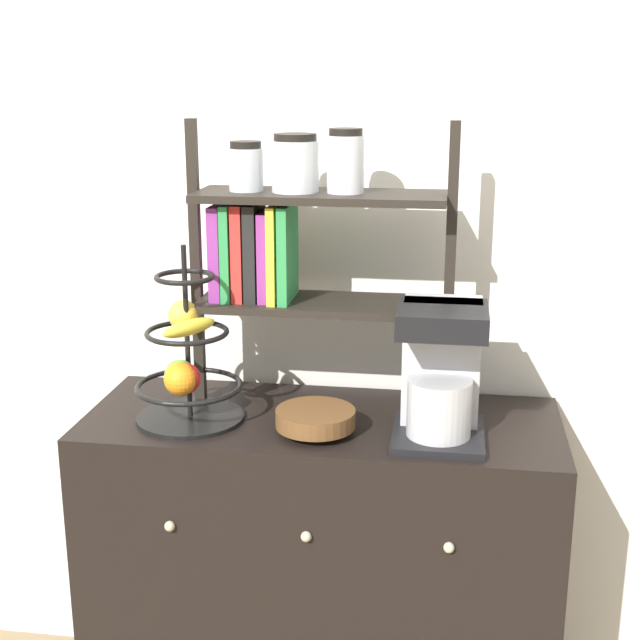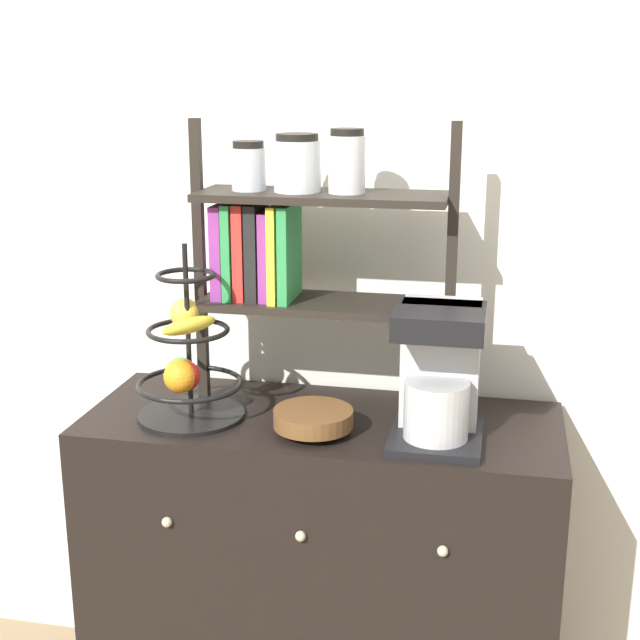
{
  "view_description": "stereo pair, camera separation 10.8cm",
  "coord_description": "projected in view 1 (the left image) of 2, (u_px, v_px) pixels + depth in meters",
  "views": [
    {
      "loc": [
        0.29,
        -1.73,
        1.65
      ],
      "look_at": [
        -0.0,
        0.22,
        1.09
      ],
      "focal_mm": 50.0,
      "sensor_mm": 36.0,
      "label": 1
    },
    {
      "loc": [
        0.4,
        -1.71,
        1.65
      ],
      "look_at": [
        -0.0,
        0.22,
        1.09
      ],
      "focal_mm": 50.0,
      "sensor_mm": 36.0,
      "label": 2
    }
  ],
  "objects": [
    {
      "name": "shelf_hutch",
      "position": [
        289.0,
        232.0,
        2.07
      ],
      "size": [
        0.63,
        0.2,
        0.69
      ],
      "color": "black",
      "rests_on": "sideboard"
    },
    {
      "name": "coffee_maker",
      "position": [
        441.0,
        371.0,
        1.98
      ],
      "size": [
        0.2,
        0.23,
        0.31
      ],
      "color": "black",
      "rests_on": "sideboard"
    },
    {
      "name": "sideboard",
      "position": [
        322.0,
        577.0,
        2.23
      ],
      "size": [
        1.13,
        0.46,
        0.85
      ],
      "color": "black",
      "rests_on": "ground_plane"
    },
    {
      "name": "wooden_bowl",
      "position": [
        316.0,
        419.0,
        2.02
      ],
      "size": [
        0.18,
        0.18,
        0.06
      ],
      "color": "brown",
      "rests_on": "sideboard"
    },
    {
      "name": "fruit_stand",
      "position": [
        186.0,
        366.0,
        2.05
      ],
      "size": [
        0.25,
        0.25,
        0.42
      ],
      "color": "black",
      "rests_on": "sideboard"
    },
    {
      "name": "wall_back",
      "position": [
        337.0,
        214.0,
        2.25
      ],
      "size": [
        7.0,
        0.05,
        2.6
      ],
      "primitive_type": "cube",
      "color": "silver",
      "rests_on": "ground_plane"
    }
  ]
}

